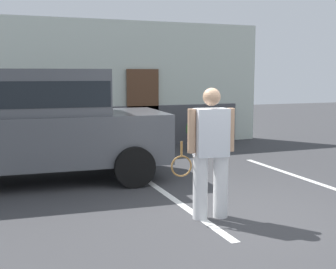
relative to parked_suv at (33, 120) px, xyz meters
name	(u,v)px	position (x,y,z in m)	size (l,w,h in m)	color
ground_plane	(241,220)	(2.43, -3.30, -1.15)	(40.00, 40.00, 0.00)	#38383A
parking_stripe_1	(169,196)	(1.95, -1.80, -1.14)	(0.12, 4.40, 0.01)	silver
parking_stripe_2	(311,181)	(4.77, -1.80, -1.14)	(0.12, 4.40, 0.01)	silver
house_frontage	(115,88)	(2.43, 3.46, 0.45)	(8.54, 0.40, 3.39)	silver
parked_suv	(33,120)	(0.00, 0.00, 0.00)	(4.71, 2.39, 2.05)	#4C4F54
tennis_player_man	(211,152)	(2.08, -3.05, -0.22)	(0.91, 0.32, 1.78)	white
potted_plant_by_porch	(199,131)	(4.30, 2.09, -0.65)	(0.67, 0.67, 0.89)	#9E5638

